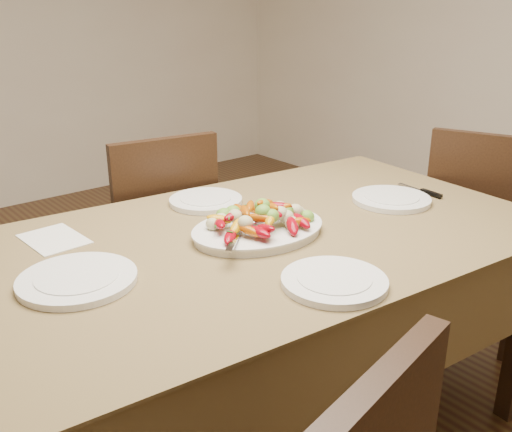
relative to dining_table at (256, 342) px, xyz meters
The scene contains 12 objects.
dining_table is the anchor object (origin of this frame).
chair_far 0.77m from the dining_table, 85.04° to the left, with size 0.42×0.42×0.95m, color black, non-canonical shape.
chair_right 1.21m from the dining_table, ahead, with size 0.42×0.42×0.95m, color black, non-canonical shape.
serving_platter 0.39m from the dining_table, 27.40° to the right, with size 0.41×0.30×0.02m, color white.
roasted_vegetables 0.45m from the dining_table, 27.40° to the right, with size 0.34×0.23×0.09m, color maroon, non-canonical shape.
serving_spoon 0.43m from the dining_table, 151.87° to the right, with size 0.28×0.06×0.03m, color #9EA0A8, non-canonical shape.
plate_left 0.67m from the dining_table, behind, with size 0.30×0.30×0.02m, color white.
plate_right 0.69m from the dining_table, ahead, with size 0.27×0.27×0.02m, color white.
plate_far 0.52m from the dining_table, 81.39° to the left, with size 0.25×0.25×0.02m, color white.
plate_near 0.54m from the dining_table, 98.71° to the right, with size 0.27×0.27×0.02m, color white.
menu_card 0.71m from the dining_table, 143.34° to the left, with size 0.15×0.21×0.00m, color silver.
table_knife 0.83m from the dining_table, ahead, with size 0.02×0.20×0.01m, color #9EA0A8, non-canonical shape.
Camera 1 is at (-1.04, -1.22, 1.42)m, focal length 40.00 mm.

